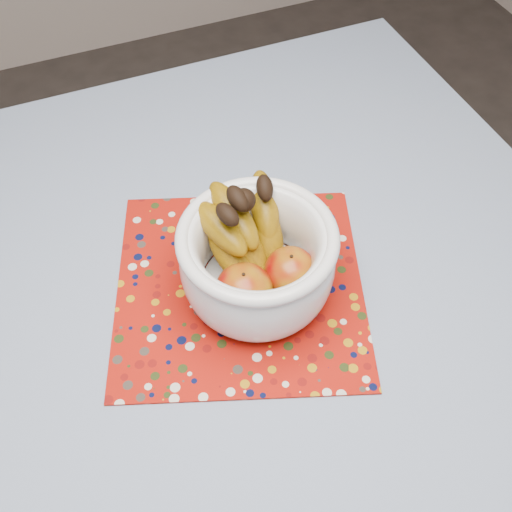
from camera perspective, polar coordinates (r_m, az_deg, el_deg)
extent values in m
plane|color=#2D2826|center=(1.60, -2.32, -21.52)|extent=(4.00, 4.00, 0.00)
cube|color=brown|center=(0.92, -3.79, -8.73)|extent=(1.20, 1.20, 0.04)
cylinder|color=brown|center=(1.65, 7.99, 6.24)|extent=(0.06, 0.06, 0.71)
cylinder|color=brown|center=(1.54, 19.51, -10.34)|extent=(0.04, 0.04, 0.47)
cube|color=slate|center=(0.90, -3.87, -7.96)|extent=(1.32, 1.32, 0.01)
cube|color=#9B1108|center=(0.94, -1.56, -2.84)|extent=(0.49, 0.49, 0.00)
cylinder|color=white|center=(0.93, 0.12, -3.05)|extent=(0.12, 0.12, 0.01)
cylinder|color=white|center=(0.92, 0.12, -2.64)|extent=(0.17, 0.17, 0.01)
torus|color=white|center=(0.83, 0.13, 1.80)|extent=(0.23, 0.23, 0.02)
ellipsoid|color=#770604|center=(0.86, -1.15, -3.27)|extent=(0.08, 0.08, 0.08)
ellipsoid|color=#770604|center=(0.88, 3.29, -1.48)|extent=(0.08, 0.08, 0.07)
sphere|color=black|center=(0.84, -1.19, 5.34)|extent=(0.03, 0.03, 0.03)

